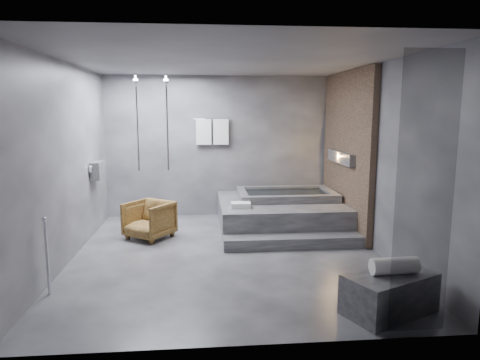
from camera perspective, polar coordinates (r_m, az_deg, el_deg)
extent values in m
plane|color=#333336|center=(6.45, -1.68, -9.92)|extent=(5.00, 5.00, 0.00)
cube|color=#555558|center=(6.13, -1.80, 15.62)|extent=(4.50, 5.00, 0.04)
cube|color=#3E3E44|center=(8.62, -2.71, 4.46)|extent=(4.50, 0.04, 2.80)
cube|color=#3E3E44|center=(3.67, 0.55, -2.04)|extent=(4.50, 0.04, 2.80)
cube|color=#3E3E44|center=(6.41, -22.25, 2.13)|extent=(0.04, 5.00, 2.80)
cube|color=#3E3E44|center=(6.66, 18.00, 2.60)|extent=(0.04, 5.00, 2.80)
cube|color=#9B785B|center=(7.80, 14.02, 3.69)|extent=(0.10, 2.40, 2.78)
cube|color=#FF9938|center=(7.78, 13.43, 2.96)|extent=(0.14, 1.20, 0.20)
cube|color=gray|center=(7.77, -18.48, 1.23)|extent=(0.16, 0.42, 0.30)
imported|color=beige|center=(7.67, -18.56, 0.80)|extent=(0.08, 0.08, 0.21)
imported|color=beige|center=(7.87, -18.22, 0.81)|extent=(0.07, 0.07, 0.15)
cylinder|color=silver|center=(8.16, -9.70, 7.59)|extent=(0.04, 0.04, 1.80)
cylinder|color=silver|center=(8.23, -13.55, 7.47)|extent=(0.04, 0.04, 1.80)
cylinder|color=silver|center=(8.53, -3.74, 8.10)|extent=(0.75, 0.02, 0.02)
cube|color=white|center=(8.52, -4.87, 6.40)|extent=(0.30, 0.06, 0.50)
cube|color=white|center=(8.52, -2.57, 6.43)|extent=(0.30, 0.06, 0.50)
cylinder|color=silver|center=(5.47, -24.33, -9.38)|extent=(0.04, 0.04, 0.90)
cube|color=black|center=(4.22, 23.38, -2.02)|extent=(0.55, 0.01, 2.60)
cube|color=#38383B|center=(7.89, 5.34, -4.49)|extent=(2.20, 2.00, 0.50)
cube|color=#38383B|center=(6.82, 7.12, -8.14)|extent=(2.20, 0.36, 0.18)
cube|color=#2F2F31|center=(4.92, 19.28, -14.08)|extent=(1.09, 0.88, 0.43)
imported|color=#422B10|center=(7.34, -12.01, -5.20)|extent=(0.94, 0.95, 0.62)
cylinder|color=silver|center=(4.82, 19.88, -10.71)|extent=(0.50, 0.20, 0.18)
cube|color=silver|center=(7.21, 0.09, -3.36)|extent=(0.33, 0.25, 0.09)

